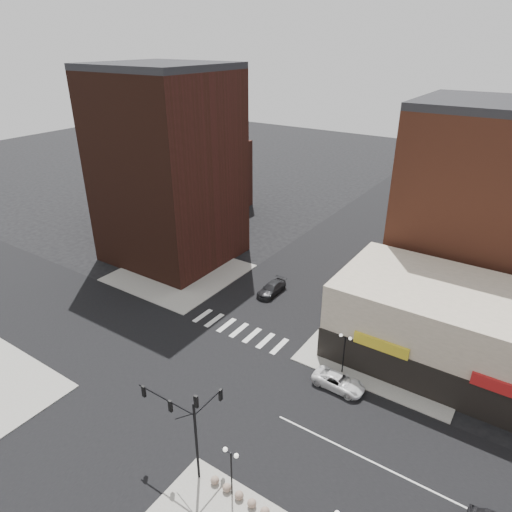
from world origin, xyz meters
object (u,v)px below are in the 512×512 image
Objects in this scene: traffic_signal at (188,417)px; street_lamp_ne at (345,344)px; street_lamp_se_a at (231,462)px; dark_sedan_north at (272,289)px; white_suv at (339,382)px.

traffic_signal reaches higher than street_lamp_ne.
street_lamp_se_a reaches higher than dark_sedan_north.
street_lamp_se_a is at bearing -2.57° from traffic_signal.
traffic_signal is at bearing 177.43° from street_lamp_se_a.
street_lamp_ne is 3.36m from white_suv.
white_suv is 1.01× the size of dark_sedan_north.
traffic_signal is at bearing -70.28° from dark_sedan_north.
dark_sedan_north is (-13.36, 8.81, -2.61)m from street_lamp_ne.
white_suv is at bearing 68.99° from traffic_signal.
street_lamp_se_a is (3.76, -0.17, -1.67)m from traffic_signal.
street_lamp_ne is at bearing 16.56° from white_suv.
traffic_signal is 1.64× the size of white_suv.
dark_sedan_north is at bearing 116.49° from street_lamp_se_a.
traffic_signal reaches higher than dark_sedan_north.
traffic_signal is 15.42m from white_suv.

